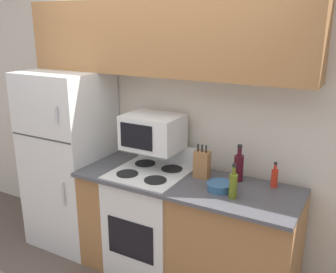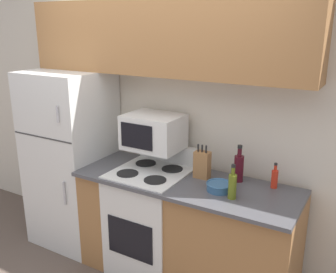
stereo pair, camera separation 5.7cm
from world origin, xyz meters
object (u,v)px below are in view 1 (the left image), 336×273
at_px(knife_block, 202,164).
at_px(bowl, 220,186).
at_px(bottle_wine_red, 239,167).
at_px(stove, 151,219).
at_px(refrigerator, 70,160).
at_px(bottle_olive_oil, 233,185).
at_px(bottle_hot_sauce, 274,177).
at_px(microwave, 153,132).

height_order(knife_block, bowl, knife_block).
bearing_deg(bottle_wine_red, bowl, -103.81).
xyz_separation_m(stove, knife_block, (0.42, 0.12, 0.55)).
distance_m(refrigerator, bottle_olive_oil, 1.72).
relative_size(stove, bottle_olive_oil, 4.17).
height_order(refrigerator, bottle_hot_sauce, refrigerator).
height_order(stove, bowl, stove).
relative_size(refrigerator, bowl, 8.63).
bearing_deg(refrigerator, knife_block, 3.81).
height_order(bottle_olive_oil, bottle_hot_sauce, bottle_olive_oil).
bearing_deg(refrigerator, bottle_olive_oil, -4.89).
bearing_deg(microwave, refrigerator, -174.46).
relative_size(refrigerator, bottle_wine_red, 5.69).
height_order(stove, bottle_wine_red, bottle_wine_red).
bearing_deg(bowl, bottle_wine_red, 76.19).
bearing_deg(bottle_hot_sauce, stove, -167.29).
bearing_deg(knife_block, refrigerator, -176.19).
bearing_deg(bottle_olive_oil, bottle_wine_red, 102.31).
xyz_separation_m(stove, bottle_wine_red, (0.70, 0.20, 0.56)).
distance_m(refrigerator, stove, 1.01).
height_order(bowl, bottle_olive_oil, bottle_olive_oil).
xyz_separation_m(bottle_wine_red, bottle_hot_sauce, (0.28, 0.02, -0.04)).
bearing_deg(bottle_olive_oil, microwave, 163.94).
bearing_deg(bottle_olive_oil, bowl, 150.22).
relative_size(bowl, bottle_wine_red, 0.66).
bearing_deg(stove, bowl, -3.68).
bearing_deg(microwave, knife_block, 0.41).
height_order(refrigerator, bottle_olive_oil, refrigerator).
bearing_deg(bottle_hot_sauce, knife_block, -169.90).
relative_size(microwave, knife_block, 1.69).
height_order(refrigerator, bowl, refrigerator).
distance_m(refrigerator, bowl, 1.58).
relative_size(bottle_wine_red, bottle_olive_oil, 1.15).
bearing_deg(refrigerator, stove, -1.89).
relative_size(stove, bowl, 5.49).
height_order(knife_block, bottle_wine_red, bottle_wine_red).
bearing_deg(microwave, bottle_olive_oil, -16.06).
relative_size(stove, bottle_wine_red, 3.62).
bearing_deg(bottle_olive_oil, stove, 171.49).
bearing_deg(bottle_hot_sauce, refrigerator, -174.34).
distance_m(knife_block, bottle_olive_oil, 0.42).
xyz_separation_m(knife_block, bowl, (0.22, -0.16, -0.08)).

